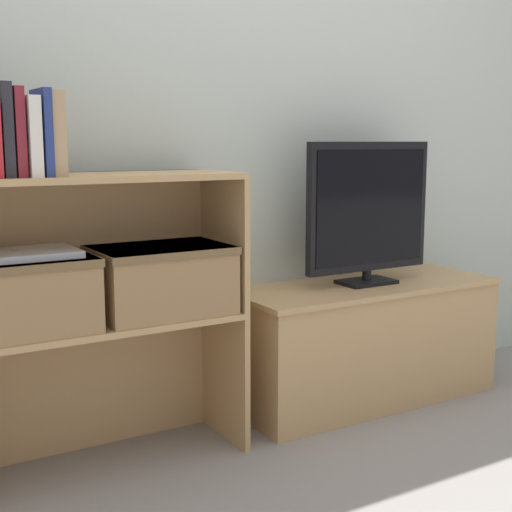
{
  "coord_description": "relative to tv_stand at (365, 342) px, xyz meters",
  "views": [
    {
      "loc": [
        -1.28,
        -1.95,
        1.04
      ],
      "look_at": [
        0.0,
        0.17,
        0.64
      ],
      "focal_mm": 50.0,
      "sensor_mm": 36.0,
      "label": 1
    }
  ],
  "objects": [
    {
      "name": "wall_back",
      "position": [
        -0.53,
        0.23,
        0.96
      ],
      "size": [
        10.0,
        0.05,
        2.4
      ],
      "color": "#B2BCB2",
      "rests_on": "ground_plane"
    },
    {
      "name": "tv",
      "position": [
        -0.0,
        -0.0,
        0.53
      ],
      "size": [
        0.57,
        0.14,
        0.56
      ],
      "color": "black",
      "rests_on": "tv_stand"
    },
    {
      "name": "book_navy",
      "position": [
        -1.27,
        -0.09,
        0.82
      ],
      "size": [
        0.02,
        0.16,
        0.24
      ],
      "color": "navy",
      "rests_on": "bookshelf_upper_tier"
    },
    {
      "name": "book_ivory",
      "position": [
        -1.31,
        -0.09,
        0.81
      ],
      "size": [
        0.03,
        0.16,
        0.22
      ],
      "color": "silver",
      "rests_on": "bookshelf_upper_tier"
    },
    {
      "name": "laptop",
      "position": [
        -1.35,
        -0.04,
        0.47
      ],
      "size": [
        0.35,
        0.22,
        0.02
      ],
      "color": "#BCBCC1",
      "rests_on": "storage_basket_left"
    },
    {
      "name": "bookshelf_lower_tier",
      "position": [
        -1.13,
        0.04,
        0.07
      ],
      "size": [
        0.95,
        0.34,
        0.48
      ],
      "color": "tan",
      "rests_on": "ground_plane"
    },
    {
      "name": "storage_basket_right",
      "position": [
        -0.9,
        -0.04,
        0.36
      ],
      "size": [
        0.43,
        0.3,
        0.22
      ],
      "color": "#937047",
      "rests_on": "bookshelf_lower_tier"
    },
    {
      "name": "bookshelf_upper_tier",
      "position": [
        -1.13,
        0.04,
        0.53
      ],
      "size": [
        0.95,
        0.34,
        0.46
      ],
      "color": "tan",
      "rests_on": "bookshelf_lower_tier"
    },
    {
      "name": "book_charcoal",
      "position": [
        -1.38,
        -0.09,
        0.83
      ],
      "size": [
        0.03,
        0.13,
        0.26
      ],
      "color": "#232328",
      "rests_on": "bookshelf_upper_tier"
    },
    {
      "name": "tv_stand",
      "position": [
        0.0,
        0.0,
        0.0
      ],
      "size": [
        1.1,
        0.41,
        0.48
      ],
      "color": "tan",
      "rests_on": "ground_plane"
    },
    {
      "name": "ground_plane",
      "position": [
        -0.53,
        -0.2,
        -0.24
      ],
      "size": [
        16.0,
        16.0,
        0.0
      ],
      "primitive_type": "plane",
      "color": "gray"
    },
    {
      "name": "book_tan",
      "position": [
        -1.24,
        -0.09,
        0.82
      ],
      "size": [
        0.04,
        0.14,
        0.24
      ],
      "color": "tan",
      "rests_on": "bookshelf_upper_tier"
    },
    {
      "name": "storage_basket_left",
      "position": [
        -1.35,
        -0.04,
        0.36
      ],
      "size": [
        0.43,
        0.3,
        0.22
      ],
      "color": "#937047",
      "rests_on": "bookshelf_lower_tier"
    },
    {
      "name": "book_maroon",
      "position": [
        -1.34,
        -0.09,
        0.82
      ],
      "size": [
        0.03,
        0.13,
        0.25
      ],
      "color": "maroon",
      "rests_on": "bookshelf_upper_tier"
    }
  ]
}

